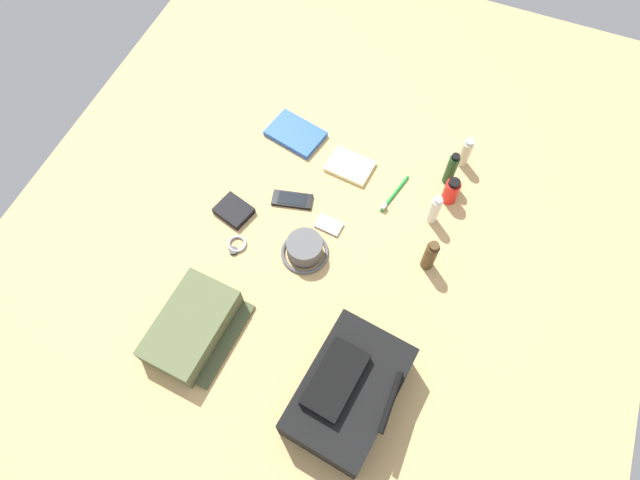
% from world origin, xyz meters
% --- Properties ---
extents(ground_plane, '(2.64, 2.02, 0.02)m').
position_xyz_m(ground_plane, '(0.00, 0.00, -0.01)').
color(ground_plane, tan).
rests_on(ground_plane, ground).
extents(backpack, '(0.38, 0.27, 0.17)m').
position_xyz_m(backpack, '(0.41, 0.25, 0.07)').
color(backpack, black).
rests_on(backpack, ground_plane).
extents(toiletry_pouch, '(0.30, 0.23, 0.08)m').
position_xyz_m(toiletry_pouch, '(0.40, -0.23, 0.04)').
color(toiletry_pouch, '#56603D').
rests_on(toiletry_pouch, ground_plane).
extents(bucket_hat, '(0.15, 0.15, 0.07)m').
position_xyz_m(bucket_hat, '(0.04, -0.03, 0.03)').
color(bucket_hat, '#595959').
rests_on(bucket_hat, ground_plane).
extents(lotion_bottle, '(0.04, 0.04, 0.12)m').
position_xyz_m(lotion_bottle, '(-0.48, 0.33, 0.06)').
color(lotion_bottle, beige).
rests_on(lotion_bottle, ground_plane).
extents(shampoo_bottle, '(0.03, 0.03, 0.14)m').
position_xyz_m(shampoo_bottle, '(-0.39, 0.31, 0.07)').
color(shampoo_bottle, '#19471E').
rests_on(shampoo_bottle, ground_plane).
extents(sunscreen_spray, '(0.05, 0.05, 0.10)m').
position_xyz_m(sunscreen_spray, '(-0.32, 0.33, 0.05)').
color(sunscreen_spray, red).
rests_on(sunscreen_spray, ground_plane).
extents(toothpaste_tube, '(0.03, 0.03, 0.13)m').
position_xyz_m(toothpaste_tube, '(-0.23, 0.30, 0.06)').
color(toothpaste_tube, white).
rests_on(toothpaste_tube, ground_plane).
extents(cologne_bottle, '(0.04, 0.04, 0.14)m').
position_xyz_m(cologne_bottle, '(-0.07, 0.33, 0.07)').
color(cologne_bottle, '#473319').
rests_on(cologne_bottle, ground_plane).
extents(paperback_novel, '(0.17, 0.21, 0.02)m').
position_xyz_m(paperback_novel, '(-0.37, -0.25, 0.01)').
color(paperback_novel, blue).
rests_on(paperback_novel, ground_plane).
extents(cell_phone, '(0.09, 0.14, 0.01)m').
position_xyz_m(cell_phone, '(-0.12, -0.15, 0.01)').
color(cell_phone, black).
rests_on(cell_phone, ground_plane).
extents(media_player, '(0.06, 0.09, 0.01)m').
position_xyz_m(media_player, '(-0.08, -0.00, 0.01)').
color(media_player, '#B7B7BC').
rests_on(media_player, ground_plane).
extents(wristwatch, '(0.07, 0.06, 0.01)m').
position_xyz_m(wristwatch, '(0.10, -0.25, 0.01)').
color(wristwatch, '#99999E').
rests_on(wristwatch, ground_plane).
extents(toothbrush, '(0.16, 0.05, 0.02)m').
position_xyz_m(toothbrush, '(-0.26, 0.16, 0.01)').
color(toothbrush, '#198C33').
rests_on(toothbrush, ground_plane).
extents(wallet, '(0.12, 0.13, 0.02)m').
position_xyz_m(wallet, '(-0.01, -0.31, 0.01)').
color(wallet, black).
rests_on(wallet, ground_plane).
extents(notepad, '(0.12, 0.16, 0.02)m').
position_xyz_m(notepad, '(-0.32, -0.02, 0.01)').
color(notepad, beige).
rests_on(notepad, ground_plane).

